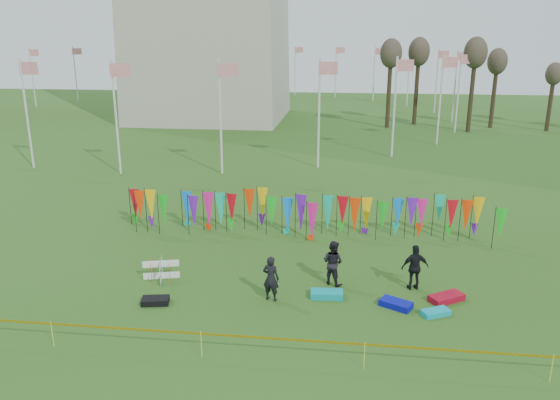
# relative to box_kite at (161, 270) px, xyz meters

# --- Properties ---
(ground) EXTENTS (160.00, 160.00, 0.00)m
(ground) POSITION_rel_box_kite_xyz_m (5.22, -3.19, -0.41)
(ground) COLOR #2A4A15
(ground) RESTS_ON ground
(flagpole_ring) EXTENTS (57.40, 56.16, 8.00)m
(flagpole_ring) POSITION_rel_box_kite_xyz_m (-8.78, 44.81, 3.59)
(flagpole_ring) COLOR silver
(flagpole_ring) RESTS_ON ground
(banner_row) EXTENTS (18.64, 0.64, 2.11)m
(banner_row) POSITION_rel_box_kite_xyz_m (5.50, 5.85, 0.81)
(banner_row) COLOR black
(banner_row) RESTS_ON ground
(caution_tape_near) EXTENTS (26.00, 0.02, 0.90)m
(caution_tape_near) POSITION_rel_box_kite_xyz_m (5.00, -5.32, 0.36)
(caution_tape_near) COLOR #E4BD04
(caution_tape_near) RESTS_ON ground
(box_kite) EXTENTS (0.75, 0.75, 0.83)m
(box_kite) POSITION_rel_box_kite_xyz_m (0.00, 0.00, 0.00)
(box_kite) COLOR red
(box_kite) RESTS_ON ground
(person_left) EXTENTS (0.73, 0.61, 1.75)m
(person_left) POSITION_rel_box_kite_xyz_m (4.70, -1.25, 0.46)
(person_left) COLOR black
(person_left) RESTS_ON ground
(person_mid) EXTENTS (1.04, 0.92, 1.83)m
(person_mid) POSITION_rel_box_kite_xyz_m (6.94, 0.43, 0.50)
(person_mid) COLOR black
(person_mid) RESTS_ON ground
(person_right) EXTENTS (1.18, 0.83, 1.84)m
(person_right) POSITION_rel_box_kite_xyz_m (10.13, 0.34, 0.50)
(person_right) COLOR black
(person_right) RESTS_ON ground
(kite_bag_turquoise) EXTENTS (1.25, 0.66, 0.24)m
(kite_bag_turquoise) POSITION_rel_box_kite_xyz_m (6.77, -0.79, -0.29)
(kite_bag_turquoise) COLOR #0BA4A9
(kite_bag_turquoise) RESTS_ON ground
(kite_bag_blue) EXTENTS (1.28, 1.07, 0.24)m
(kite_bag_blue) POSITION_rel_box_kite_xyz_m (9.33, -1.26, -0.30)
(kite_bag_blue) COLOR #0A10AC
(kite_bag_blue) RESTS_ON ground
(kite_bag_red) EXTENTS (1.45, 1.24, 0.24)m
(kite_bag_red) POSITION_rel_box_kite_xyz_m (11.25, -0.53, -0.29)
(kite_bag_red) COLOR #AC0B22
(kite_bag_red) RESTS_ON ground
(kite_bag_black) EXTENTS (1.09, 0.75, 0.23)m
(kite_bag_black) POSITION_rel_box_kite_xyz_m (0.47, -2.09, -0.30)
(kite_bag_black) COLOR black
(kite_bag_black) RESTS_ON ground
(kite_bag_teal) EXTENTS (1.12, 0.89, 0.19)m
(kite_bag_teal) POSITION_rel_box_kite_xyz_m (10.69, -1.69, -0.32)
(kite_bag_teal) COLOR #0DAABC
(kite_bag_teal) RESTS_ON ground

